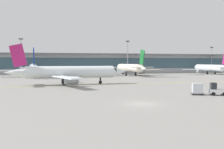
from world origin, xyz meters
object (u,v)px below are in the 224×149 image
object	(u,v)px
gate_airplane_1	(33,68)
gate_airplane_2	(130,68)
gate_airplane_3	(210,68)
cargo_dolly_lead	(197,89)
baggage_tug	(216,90)
taxiing_regional_jet	(69,72)
apron_light_mast_2	(128,56)
apron_light_mast_3	(212,58)
apron_light_mast_1	(21,55)

from	to	relation	value
gate_airplane_1	gate_airplane_2	world-z (taller)	gate_airplane_1
gate_airplane_3	cargo_dolly_lead	world-z (taller)	gate_airplane_3
gate_airplane_1	baggage_tug	xyz separation A→B (m)	(33.40, -62.69, -2.23)
gate_airplane_2	taxiing_regional_jet	distance (m)	45.19
baggage_tug	cargo_dolly_lead	size ratio (longest dim) A/B	1.15
cargo_dolly_lead	taxiing_regional_jet	bearing A→B (deg)	151.08
gate_airplane_1	apron_light_mast_2	distance (m)	44.09
taxiing_regional_jet	baggage_tug	distance (m)	34.36
baggage_tug	taxiing_regional_jet	bearing A→B (deg)	153.56
gate_airplane_3	apron_light_mast_3	world-z (taller)	apron_light_mast_3
gate_airplane_2	apron_light_mast_3	distance (m)	54.23
taxiing_regional_jet	apron_light_mast_3	world-z (taller)	apron_light_mast_3
taxiing_regional_jet	cargo_dolly_lead	distance (m)	31.64
gate_airplane_1	apron_light_mast_1	size ratio (longest dim) A/B	2.03
gate_airplane_1	taxiing_regional_jet	size ratio (longest dim) A/B	1.06
gate_airplane_1	apron_light_mast_1	world-z (taller)	apron_light_mast_1
taxiing_regional_jet	apron_light_mast_2	distance (m)	59.67
apron_light_mast_2	gate_airplane_1	bearing A→B (deg)	-161.13
gate_airplane_3	apron_light_mast_2	xyz separation A→B (m)	(-35.05, 12.62, 5.61)
taxiing_regional_jet	apron_light_mast_1	bearing A→B (deg)	106.28
gate_airplane_2	apron_light_mast_2	xyz separation A→B (m)	(3.61, 14.69, 5.37)
gate_airplane_3	apron_light_mast_2	size ratio (longest dim) A/B	1.83
apron_light_mast_1	apron_light_mast_3	distance (m)	94.64
taxiing_regional_jet	apron_light_mast_1	size ratio (longest dim) A/B	1.91
taxiing_regional_jet	cargo_dolly_lead	size ratio (longest dim) A/B	11.63
gate_airplane_2	gate_airplane_3	distance (m)	38.71
gate_airplane_2	apron_light_mast_2	distance (m)	16.05
cargo_dolly_lead	apron_light_mast_3	distance (m)	98.49
gate_airplane_1	apron_light_mast_3	world-z (taller)	apron_light_mast_3
taxiing_regional_jet	apron_light_mast_2	bearing A→B (deg)	57.15
gate_airplane_3	apron_light_mast_3	xyz separation A→B (m)	(12.21, 16.21, 4.59)
gate_airplane_2	apron_light_mast_3	bearing A→B (deg)	-74.57
gate_airplane_2	taxiing_regional_jet	size ratio (longest dim) A/B	1.03
apron_light_mast_2	apron_light_mast_3	world-z (taller)	apron_light_mast_2
gate_airplane_3	apron_light_mast_1	xyz separation A→B (m)	(-82.35, 12.61, 5.65)
apron_light_mast_2	apron_light_mast_3	distance (m)	47.41
gate_airplane_3	baggage_tug	world-z (taller)	gate_airplane_3
gate_airplane_2	baggage_tug	bearing A→B (deg)	171.60
gate_airplane_1	cargo_dolly_lead	world-z (taller)	gate_airplane_1
gate_airplane_1	apron_light_mast_2	bearing A→B (deg)	-75.70
gate_airplane_3	cargo_dolly_lead	xyz separation A→B (m)	(-45.90, -63.05, -1.76)
apron_light_mast_1	apron_light_mast_3	xyz separation A→B (m)	(94.56, 3.60, -1.07)
apron_light_mast_3	baggage_tug	bearing A→B (deg)	-124.50
gate_airplane_2	apron_light_mast_1	bearing A→B (deg)	67.09
taxiing_regional_jet	apron_light_mast_1	xyz separation A→B (m)	(-16.76, 50.96, 5.51)
gate_airplane_1	cargo_dolly_lead	size ratio (longest dim) A/B	12.33
gate_airplane_3	baggage_tug	size ratio (longest dim) A/B	9.63
baggage_tug	apron_light_mast_1	bearing A→B (deg)	139.59
apron_light_mast_2	apron_light_mast_1	bearing A→B (deg)	-179.98
apron_light_mast_2	gate_airplane_2	bearing A→B (deg)	-103.79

